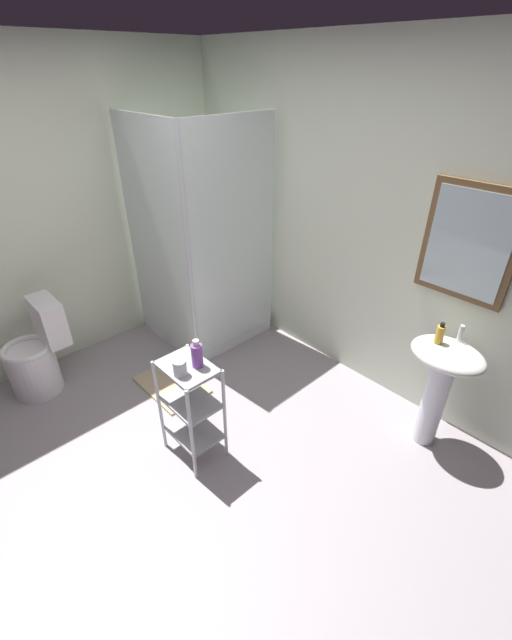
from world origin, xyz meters
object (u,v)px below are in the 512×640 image
(conditioner_bottle_purple, at_px, (197,355))
(rinse_cup, at_px, (180,368))
(storage_cart, at_px, (191,403))
(bath_mat, at_px, (172,385))
(hand_soap_bottle, at_px, (440,334))
(shower_stall, at_px, (203,293))
(toilet, at_px, (37,356))
(pedestal_sink, at_px, (441,375))

(conditioner_bottle_purple, relative_size, rinse_cup, 1.87)
(storage_cart, relative_size, bath_mat, 1.23)
(storage_cart, relative_size, hand_soap_bottle, 5.14)
(shower_stall, bearing_deg, bath_mat, -58.29)
(shower_stall, distance_m, toilet, 1.48)
(pedestal_sink, distance_m, conditioner_bottle_purple, 1.57)
(hand_soap_bottle, bearing_deg, toilet, -143.37)
(shower_stall, distance_m, conditioner_bottle_purple, 1.49)
(toilet, xyz_separation_m, conditioner_bottle_purple, (1.44, 0.56, 0.51))
(toilet, xyz_separation_m, hand_soap_bottle, (2.35, 1.75, 0.56))
(bath_mat, bearing_deg, shower_stall, 121.71)
(shower_stall, distance_m, hand_soap_bottle, 2.13)
(shower_stall, height_order, rinse_cup, shower_stall)
(hand_soap_bottle, bearing_deg, rinse_cup, -124.92)
(bath_mat, bearing_deg, hand_soap_bottle, 30.95)
(shower_stall, relative_size, toilet, 2.63)
(pedestal_sink, bearing_deg, hand_soap_bottle, -169.83)
(storage_cart, height_order, rinse_cup, rinse_cup)
(storage_cart, bearing_deg, shower_stall, 139.93)
(conditioner_bottle_purple, height_order, rinse_cup, conditioner_bottle_purple)
(pedestal_sink, distance_m, storage_cart, 1.63)
(pedestal_sink, relative_size, hand_soap_bottle, 5.63)
(shower_stall, relative_size, conditioner_bottle_purple, 10.74)
(shower_stall, relative_size, storage_cart, 2.70)
(shower_stall, bearing_deg, conditioner_bottle_purple, -37.40)
(hand_soap_bottle, xyz_separation_m, bath_mat, (-1.65, -0.99, -0.86))
(hand_soap_bottle, distance_m, conditioner_bottle_purple, 1.50)
(hand_soap_bottle, distance_m, bath_mat, 2.10)
(storage_cart, height_order, conditioner_bottle_purple, conditioner_bottle_purple)
(hand_soap_bottle, xyz_separation_m, rinse_cup, (-0.92, -1.31, -0.08))
(storage_cart, distance_m, bath_mat, 0.85)
(shower_stall, distance_m, pedestal_sink, 2.16)
(shower_stall, distance_m, rinse_cup, 1.56)
(hand_soap_bottle, bearing_deg, pedestal_sink, 10.17)
(toilet, xyz_separation_m, bath_mat, (0.71, 0.76, -0.31))
(rinse_cup, bearing_deg, pedestal_sink, 53.24)
(storage_cart, distance_m, rinse_cup, 0.36)
(shower_stall, height_order, pedestal_sink, shower_stall)
(storage_cart, bearing_deg, rinse_cup, -61.10)
(conditioner_bottle_purple, bearing_deg, bath_mat, 164.52)
(bath_mat, bearing_deg, rinse_cup, -24.11)
(pedestal_sink, distance_m, toilet, 3.01)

